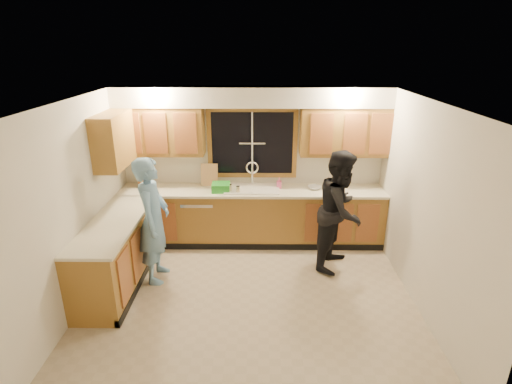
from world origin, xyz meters
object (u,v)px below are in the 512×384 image
sink (252,192)px  bowl (314,188)px  woman (340,211)px  knife_block (142,180)px  man (153,220)px  dish_crate (221,187)px  stove (101,277)px  dishwasher (200,219)px  soap_bottle (279,183)px

sink → bowl: 1.00m
bowl → woman: bearing=-70.0°
sink → knife_block: (-1.77, 0.09, 0.18)m
man → woman: (2.57, 0.37, -0.00)m
man → bowl: 2.56m
woman → dish_crate: (-1.76, 0.65, 0.11)m
sink → stove: sink is taller
dishwasher → stove: size_ratio=0.91×
sink → knife_block: 1.78m
sink → soap_bottle: size_ratio=5.05×
sink → bowl: size_ratio=4.29×
stove → knife_block: (0.03, 1.91, 0.59)m
sink → man: 1.71m
sink → bowl: sink is taller
stove → woman: woman is taller
man → dish_crate: (0.81, 1.02, 0.11)m
knife_block → dish_crate: (1.28, -0.18, -0.06)m
dishwasher → sink: bearing=1.0°
sink → dishwasher: sink is taller
knife_block → dish_crate: size_ratio=0.87×
sink → bowl: bearing=1.2°
stove → bowl: bowl is taller
knife_block → woman: bearing=-39.1°
dishwasher → stove: 2.04m
dishwasher → soap_bottle: size_ratio=4.81×
knife_block → bowl: size_ratio=1.21×
stove → bowl: bearing=33.4°
bowl → sink: bearing=-178.8°
stove → woman: (3.07, 1.08, 0.42)m
dishwasher → stove: (-0.95, -1.81, 0.04)m
man → sink: bearing=-49.7°
stove → knife_block: knife_block is taller
dishwasher → dish_crate: size_ratio=2.95×
dishwasher → dish_crate: 0.69m
stove → dish_crate: dish_crate is taller
woman → dish_crate: bearing=96.6°
sink → dishwasher: (-0.85, -0.01, -0.45)m
sink → man: size_ratio=0.49×
sink → knife_block: bearing=177.2°
dish_crate → soap_bottle: 0.93m
dishwasher → man: bearing=-112.3°
sink → soap_bottle: 0.46m
man → woman: man is taller
woman → knife_block: 3.16m
dish_crate → soap_bottle: bearing=9.7°
stove → woman: 3.29m
man → woman: size_ratio=1.00×
man → dish_crate: 1.31m
dish_crate → dishwasher: bearing=168.0°
dish_crate → man: bearing=-128.6°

